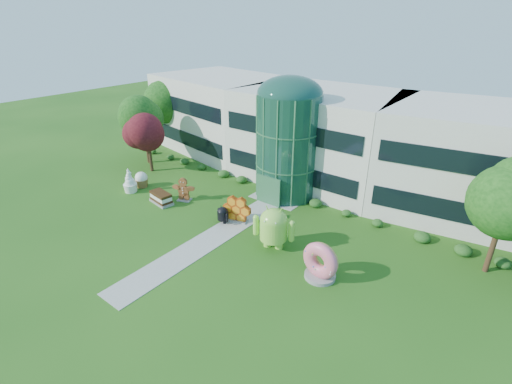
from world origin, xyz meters
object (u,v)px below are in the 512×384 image
Objects in this scene: donut at (321,260)px; android_green at (274,225)px; gingerbread at (183,189)px; android_black at (223,214)px.

android_green is at bearing 173.47° from donut.
android_green reaches higher than donut.
gingerbread is (-16.08, 2.31, -0.21)m from donut.
android_black is 10.31m from donut.
gingerbread is at bearing -173.68° from android_black.
android_black is 0.63× the size of donut.
gingerbread reaches higher than android_black.
android_green is at bearing 11.23° from android_black.
android_green is at bearing -28.12° from gingerbread.
gingerbread is at bearing 177.89° from donut.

